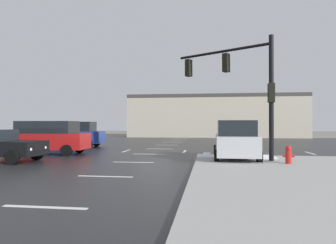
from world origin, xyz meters
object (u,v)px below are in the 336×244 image
Objects in this scene: traffic_signal_mast at (242,79)px; fire_hydrant at (288,155)px; suv_silver at (235,139)px; suv_blue at (73,134)px; suv_red at (48,137)px.

fire_hydrant is at bearing 168.15° from traffic_signal_mast.
fire_hydrant is (1.80, -1.65, -3.57)m from traffic_signal_mast.
fire_hydrant is 3.04m from suv_silver.
traffic_signal_mast reaches higher than suv_silver.
suv_blue is at bearing 147.29° from fire_hydrant.
suv_blue is 1.01× the size of suv_silver.
fire_hydrant is at bearing 162.42° from suv_red.
traffic_signal_mast is 7.48× the size of fire_hydrant.
suv_red is at bearing 21.07° from traffic_signal_mast.
fire_hydrant is at bearing -134.62° from suv_silver.
traffic_signal_mast is at bearing 137.41° from fire_hydrant.
traffic_signal_mast reaches higher than suv_red.
suv_silver is at bearing 146.46° from suv_blue.
suv_red and suv_silver have the same top height.
suv_blue is (-0.99, 5.55, 0.00)m from suv_red.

